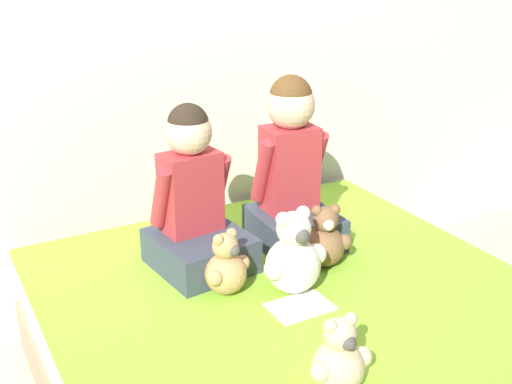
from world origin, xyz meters
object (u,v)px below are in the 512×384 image
object	(u,v)px
bed	(306,360)
teddy_bear_held_by_right_child	(325,240)
child_on_right	(292,172)
teddy_bear_held_by_left_child	(226,267)
teddy_bear_between_children	(293,257)
sign_card	(300,306)
teddy_bear_at_foot_of_bed	(339,360)
child_on_left	(195,204)

from	to	relation	value
bed	teddy_bear_held_by_right_child	world-z (taller)	teddy_bear_held_by_right_child
child_on_right	teddy_bear_held_by_right_child	distance (m)	0.31
teddy_bear_held_by_right_child	teddy_bear_held_by_left_child	bearing A→B (deg)	-160.65
teddy_bear_held_by_left_child	teddy_bear_held_by_right_child	size ratio (longest dim) A/B	0.95
bed	teddy_bear_between_children	world-z (taller)	teddy_bear_between_children
teddy_bear_between_children	sign_card	xyz separation A→B (m)	(-0.03, -0.11, -0.13)
teddy_bear_between_children	teddy_bear_at_foot_of_bed	distance (m)	0.54
sign_card	teddy_bear_at_foot_of_bed	bearing A→B (deg)	-108.75
child_on_left	sign_card	bearing A→B (deg)	-75.18
teddy_bear_held_by_left_child	sign_card	xyz separation A→B (m)	(0.17, -0.21, -0.10)
child_on_left	teddy_bear_held_by_left_child	world-z (taller)	child_on_left
teddy_bear_between_children	teddy_bear_at_foot_of_bed	size ratio (longest dim) A/B	1.33
child_on_left	teddy_bear_held_by_right_child	distance (m)	0.51
child_on_left	teddy_bear_between_children	xyz separation A→B (m)	(0.21, -0.35, -0.12)
bed	child_on_right	distance (m)	0.73
child_on_right	bed	bearing A→B (deg)	-111.54
sign_card	child_on_left	bearing A→B (deg)	111.47
child_on_right	teddy_bear_held_by_left_child	bearing A→B (deg)	-145.98
teddy_bear_at_foot_of_bed	child_on_left	bearing A→B (deg)	92.46
child_on_left	teddy_bear_at_foot_of_bed	bearing A→B (deg)	-93.95
teddy_bear_held_by_right_child	sign_card	xyz separation A→B (m)	(-0.24, -0.21, -0.10)
child_on_left	teddy_bear_between_children	size ratio (longest dim) A/B	1.99
teddy_bear_held_by_left_child	teddy_bear_at_foot_of_bed	distance (m)	0.62
teddy_bear_held_by_right_child	teddy_bear_between_children	xyz separation A→B (m)	(-0.21, -0.10, 0.03)
teddy_bear_held_by_left_child	teddy_bear_held_by_right_child	bearing A→B (deg)	-21.28
teddy_bear_between_children	child_on_right	bearing A→B (deg)	51.37
child_on_right	teddy_bear_between_children	xyz separation A→B (m)	(-0.21, -0.35, -0.17)
bed	sign_card	world-z (taller)	sign_card
bed	teddy_bear_held_by_left_child	world-z (taller)	teddy_bear_held_by_left_child
teddy_bear_held_by_right_child	teddy_bear_at_foot_of_bed	world-z (taller)	teddy_bear_held_by_right_child
teddy_bear_between_children	sign_card	world-z (taller)	teddy_bear_between_children
child_on_right	sign_card	distance (m)	0.60
teddy_bear_between_children	teddy_bear_at_foot_of_bed	xyz separation A→B (m)	(-0.17, -0.51, -0.03)
child_on_left	sign_card	distance (m)	0.55
bed	child_on_right	bearing A→B (deg)	65.42
teddy_bear_held_by_left_child	sign_card	distance (m)	0.29
child_on_left	teddy_bear_at_foot_of_bed	distance (m)	0.88
child_on_right	teddy_bear_between_children	bearing A→B (deg)	-117.79
teddy_bear_held_by_right_child	sign_card	size ratio (longest dim) A/B	1.17
bed	child_on_left	bearing A→B (deg)	115.66
teddy_bear_at_foot_of_bed	teddy_bear_held_by_right_child	bearing A→B (deg)	58.25
child_on_left	sign_card	size ratio (longest dim) A/B	2.95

